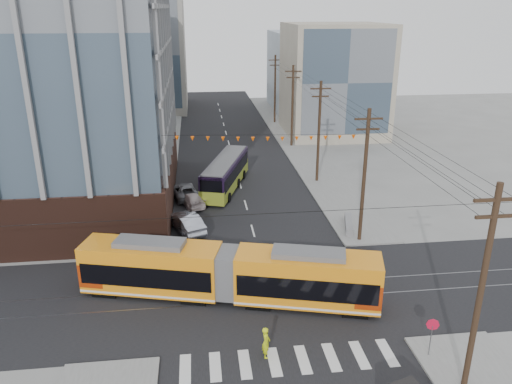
% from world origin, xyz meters
% --- Properties ---
extents(ground, '(160.00, 160.00, 0.00)m').
position_xyz_m(ground, '(0.00, 0.00, 0.00)').
color(ground, slate).
extents(bg_bldg_nw_near, '(18.00, 16.00, 18.00)m').
position_xyz_m(bg_bldg_nw_near, '(-17.00, 52.00, 9.00)').
color(bg_bldg_nw_near, '#8C99A5').
rests_on(bg_bldg_nw_near, ground).
extents(bg_bldg_ne_near, '(14.00, 14.00, 16.00)m').
position_xyz_m(bg_bldg_ne_near, '(16.00, 48.00, 8.00)').
color(bg_bldg_ne_near, gray).
rests_on(bg_bldg_ne_near, ground).
extents(bg_bldg_nw_far, '(16.00, 18.00, 20.00)m').
position_xyz_m(bg_bldg_nw_far, '(-14.00, 72.00, 10.00)').
color(bg_bldg_nw_far, gray).
rests_on(bg_bldg_nw_far, ground).
extents(bg_bldg_ne_far, '(16.00, 16.00, 14.00)m').
position_xyz_m(bg_bldg_ne_far, '(18.00, 68.00, 7.00)').
color(bg_bldg_ne_far, '#8C99A5').
rests_on(bg_bldg_ne_far, ground).
extents(utility_pole_near, '(0.30, 0.30, 11.00)m').
position_xyz_m(utility_pole_near, '(8.50, -6.00, 5.50)').
color(utility_pole_near, black).
rests_on(utility_pole_near, ground).
extents(utility_pole_far, '(0.30, 0.30, 11.00)m').
position_xyz_m(utility_pole_far, '(8.50, 56.00, 5.50)').
color(utility_pole_far, black).
rests_on(utility_pole_far, ground).
extents(streetcar, '(19.48, 7.73, 3.75)m').
position_xyz_m(streetcar, '(-2.83, 3.61, 1.87)').
color(streetcar, orange).
rests_on(streetcar, ground).
extents(city_bus, '(5.86, 11.89, 3.31)m').
position_xyz_m(city_bus, '(-1.62, 25.08, 1.65)').
color(city_bus, black).
rests_on(city_bus, ground).
extents(parked_car_silver, '(3.49, 5.22, 1.63)m').
position_xyz_m(parked_car_silver, '(-5.66, 14.64, 0.81)').
color(parked_car_silver, '#ABB0BF').
rests_on(parked_car_silver, ground).
extents(parked_car_white, '(2.88, 4.64, 1.25)m').
position_xyz_m(parked_car_white, '(-5.17, 20.51, 0.63)').
color(parked_car_white, silver).
rests_on(parked_car_white, ground).
extents(parked_car_grey, '(3.41, 5.43, 1.40)m').
position_xyz_m(parked_car_grey, '(-5.93, 22.84, 0.70)').
color(parked_car_grey, slate).
rests_on(parked_car_grey, ground).
extents(pedestrian, '(0.50, 0.71, 1.86)m').
position_xyz_m(pedestrian, '(-1.18, -2.48, 0.93)').
color(pedestrian, '#C7DA13').
rests_on(pedestrian, ground).
extents(stop_sign, '(0.87, 0.87, 2.30)m').
position_xyz_m(stop_sign, '(7.71, -3.61, 1.15)').
color(stop_sign, red).
rests_on(stop_sign, ground).
extents(jersey_barrier, '(1.80, 3.92, 0.77)m').
position_xyz_m(jersey_barrier, '(8.30, 13.37, 0.38)').
color(jersey_barrier, '#5D5D60').
rests_on(jersey_barrier, ground).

